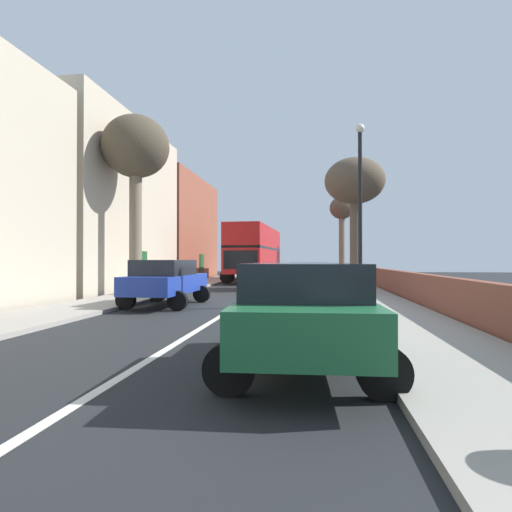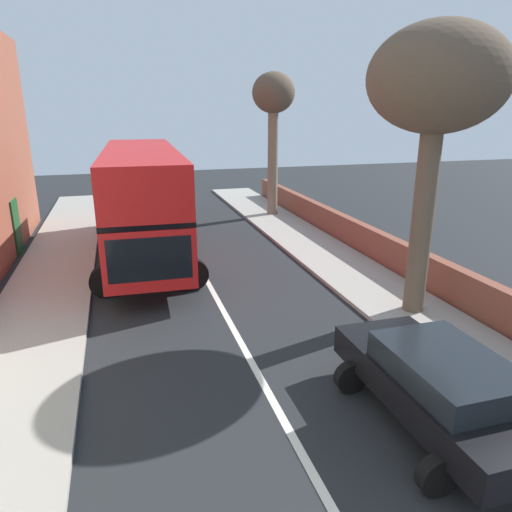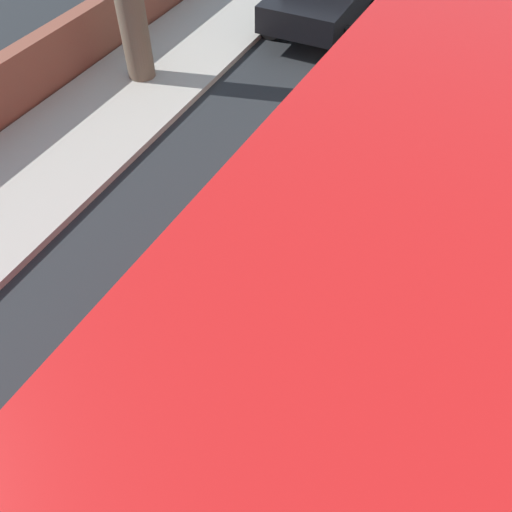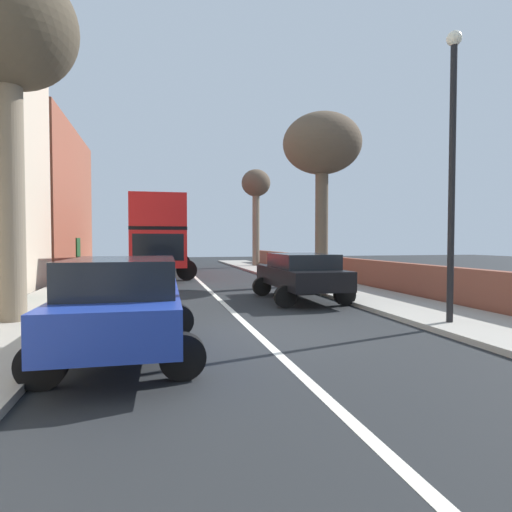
{
  "view_description": "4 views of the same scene",
  "coord_description": "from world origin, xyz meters",
  "px_view_note": "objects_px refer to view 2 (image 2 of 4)",
  "views": [
    {
      "loc": [
        2.65,
        -15.25,
        1.63
      ],
      "look_at": [
        -0.37,
        6.63,
        1.84
      ],
      "focal_mm": 29.01,
      "sensor_mm": 36.0,
      "label": 1
    },
    {
      "loc": [
        -2.5,
        -1.47,
        5.4
      ],
      "look_at": [
        0.65,
        9.25,
        1.87
      ],
      "focal_mm": 32.66,
      "sensor_mm": 36.0,
      "label": 2
    },
    {
      "loc": [
        -1.54,
        16.58,
        5.7
      ],
      "look_at": [
        0.35,
        12.73,
        0.84
      ],
      "focal_mm": 36.14,
      "sensor_mm": 36.0,
      "label": 3
    },
    {
      "loc": [
        -1.98,
        -8.2,
        1.9
      ],
      "look_at": [
        1.43,
        5.98,
        1.38
      ],
      "focal_mm": 29.14,
      "sensor_mm": 36.0,
      "label": 4
    }
  ],
  "objects_px": {
    "street_tree_right_1": "(273,103)",
    "street_tree_right_3": "(437,86)",
    "parked_car_black_right_0": "(439,384)",
    "double_decker_bus": "(143,196)"
  },
  "relations": [
    {
      "from": "double_decker_bus",
      "to": "street_tree_right_1",
      "type": "xyz_separation_m",
      "value": [
        6.87,
        5.61,
        3.35
      ]
    },
    {
      "from": "double_decker_bus",
      "to": "street_tree_right_3",
      "type": "xyz_separation_m",
      "value": [
        6.7,
        -7.29,
        3.58
      ]
    },
    {
      "from": "parked_car_black_right_0",
      "to": "street_tree_right_1",
      "type": "relative_size",
      "value": 0.62
    },
    {
      "from": "parked_car_black_right_0",
      "to": "street_tree_right_1",
      "type": "height_order",
      "value": "street_tree_right_1"
    },
    {
      "from": "parked_car_black_right_0",
      "to": "street_tree_right_1",
      "type": "bearing_deg",
      "value": 81.18
    },
    {
      "from": "parked_car_black_right_0",
      "to": "street_tree_right_3",
      "type": "distance_m",
      "value": 7.1
    },
    {
      "from": "street_tree_right_1",
      "to": "street_tree_right_3",
      "type": "distance_m",
      "value": 12.91
    },
    {
      "from": "parked_car_black_right_0",
      "to": "double_decker_bus",
      "type": "bearing_deg",
      "value": 109.89
    },
    {
      "from": "double_decker_bus",
      "to": "parked_car_black_right_0",
      "type": "height_order",
      "value": "double_decker_bus"
    },
    {
      "from": "street_tree_right_3",
      "to": "street_tree_right_1",
      "type": "bearing_deg",
      "value": 89.24
    }
  ]
}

